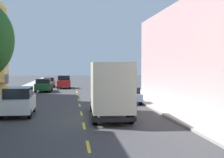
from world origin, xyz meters
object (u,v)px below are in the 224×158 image
object	(u,v)px
delivery_box_truck	(110,87)
parked_pickup_forest	(44,85)
parked_suv_white	(19,101)
parked_pickup_charcoal	(111,86)
parked_sedan_orange	(102,82)
parked_hatchback_burgundy	(49,82)
parked_hatchback_sky	(129,95)
moving_red_sedan	(64,82)

from	to	relation	value
delivery_box_truck	parked_pickup_forest	size ratio (longest dim) A/B	1.45
parked_suv_white	parked_pickup_forest	world-z (taller)	parked_suv_white
parked_suv_white	parked_pickup_charcoal	bearing A→B (deg)	65.14
parked_suv_white	parked_sedan_orange	world-z (taller)	parked_suv_white
parked_hatchback_burgundy	parked_sedan_orange	bearing A→B (deg)	11.73
parked_hatchback_sky	parked_sedan_orange	size ratio (longest dim) A/B	0.89
parked_pickup_forest	parked_hatchback_burgundy	world-z (taller)	parked_pickup_forest
parked_suv_white	parked_pickup_charcoal	world-z (taller)	parked_suv_white
parked_sedan_orange	parked_hatchback_burgundy	bearing A→B (deg)	-168.27
delivery_box_truck	parked_hatchback_sky	distance (m)	8.71
parked_pickup_charcoal	delivery_box_truck	bearing A→B (deg)	-96.97
parked_hatchback_burgundy	parked_pickup_charcoal	xyz separation A→B (m)	(8.51, -12.44, 0.07)
delivery_box_truck	parked_hatchback_sky	bearing A→B (deg)	71.76
parked_pickup_forest	parked_pickup_charcoal	distance (m)	8.95
parked_pickup_forest	parked_hatchback_sky	distance (m)	17.27
parked_hatchback_sky	parked_hatchback_burgundy	xyz separation A→B (m)	(-8.72, 24.62, 0.00)
parked_suv_white	parked_hatchback_burgundy	world-z (taller)	parked_suv_white
parked_suv_white	parked_pickup_forest	xyz separation A→B (m)	(0.05, 21.23, -0.16)
delivery_box_truck	parked_sedan_orange	world-z (taller)	delivery_box_truck
parked_hatchback_sky	delivery_box_truck	bearing A→B (deg)	-108.24
parked_suv_white	moving_red_sedan	size ratio (longest dim) A/B	1.01
parked_sedan_orange	parked_pickup_charcoal	distance (m)	14.24
moving_red_sedan	parked_hatchback_burgundy	bearing A→B (deg)	128.36
parked_hatchback_burgundy	parked_pickup_charcoal	distance (m)	15.08
parked_suv_white	parked_hatchback_burgundy	size ratio (longest dim) A/B	1.20
delivery_box_truck	parked_sedan_orange	bearing A→B (deg)	85.63
parked_suv_white	parked_hatchback_sky	distance (m)	10.83
parked_suv_white	parked_sedan_orange	size ratio (longest dim) A/B	1.07
parked_pickup_forest	parked_sedan_orange	distance (m)	14.42
parked_suv_white	parked_pickup_forest	bearing A→B (deg)	89.87
delivery_box_truck	moving_red_sedan	world-z (taller)	delivery_box_truck
delivery_box_truck	moving_red_sedan	distance (m)	29.96
delivery_box_truck	moving_red_sedan	size ratio (longest dim) A/B	1.61
parked_hatchback_burgundy	parked_sedan_orange	distance (m)	8.86
parked_hatchback_sky	moving_red_sedan	xyz separation A→B (m)	(-6.29, 21.54, 0.23)
parked_sedan_orange	parked_pickup_charcoal	bearing A→B (deg)	-90.64
parked_hatchback_sky	parked_pickup_charcoal	world-z (taller)	parked_pickup_charcoal
delivery_box_truck	parked_hatchback_burgundy	distance (m)	33.37
parked_pickup_charcoal	moving_red_sedan	xyz separation A→B (m)	(-6.08, 9.36, 0.16)
parked_pickup_charcoal	parked_hatchback_sky	bearing A→B (deg)	-89.01
parked_suv_white	parked_hatchback_sky	world-z (taller)	parked_suv_white
delivery_box_truck	parked_pickup_charcoal	world-z (taller)	delivery_box_truck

